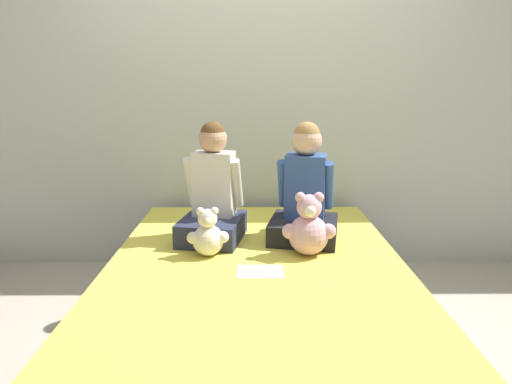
{
  "coord_description": "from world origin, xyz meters",
  "views": [
    {
      "loc": [
        -0.02,
        -2.07,
        1.27
      ],
      "look_at": [
        0.0,
        0.25,
        0.71
      ],
      "focal_mm": 32.0,
      "sensor_mm": 36.0,
      "label": 1
    }
  ],
  "objects_px": {
    "child_on_right": "(305,194)",
    "teddy_bear_held_by_left_child": "(208,235)",
    "teddy_bear_held_by_right_child": "(309,229)",
    "bed": "(256,301)",
    "child_on_left": "(213,196)",
    "sign_card": "(260,272)"
  },
  "relations": [
    {
      "from": "bed",
      "to": "child_on_right",
      "type": "height_order",
      "value": "child_on_right"
    },
    {
      "from": "bed",
      "to": "teddy_bear_held_by_left_child",
      "type": "bearing_deg",
      "value": 164.37
    },
    {
      "from": "sign_card",
      "to": "teddy_bear_held_by_left_child",
      "type": "bearing_deg",
      "value": 139.84
    },
    {
      "from": "bed",
      "to": "sign_card",
      "type": "distance_m",
      "value": 0.27
    },
    {
      "from": "child_on_left",
      "to": "teddy_bear_held_by_right_child",
      "type": "xyz_separation_m",
      "value": [
        0.49,
        -0.25,
        -0.11
      ]
    },
    {
      "from": "child_on_right",
      "to": "teddy_bear_held_by_left_child",
      "type": "bearing_deg",
      "value": -140.66
    },
    {
      "from": "child_on_left",
      "to": "teddy_bear_held_by_left_child",
      "type": "distance_m",
      "value": 0.3
    },
    {
      "from": "teddy_bear_held_by_left_child",
      "to": "child_on_right",
      "type": "bearing_deg",
      "value": 23.85
    },
    {
      "from": "child_on_right",
      "to": "teddy_bear_held_by_right_child",
      "type": "distance_m",
      "value": 0.28
    },
    {
      "from": "teddy_bear_held_by_right_child",
      "to": "sign_card",
      "type": "height_order",
      "value": "teddy_bear_held_by_right_child"
    },
    {
      "from": "child_on_right",
      "to": "teddy_bear_held_by_left_child",
      "type": "relative_size",
      "value": 2.58
    },
    {
      "from": "child_on_left",
      "to": "sign_card",
      "type": "xyz_separation_m",
      "value": [
        0.25,
        -0.48,
        -0.24
      ]
    },
    {
      "from": "child_on_left",
      "to": "teddy_bear_held_by_left_child",
      "type": "bearing_deg",
      "value": -80.83
    },
    {
      "from": "child_on_right",
      "to": "child_on_left",
      "type": "bearing_deg",
      "value": -168.03
    },
    {
      "from": "child_on_right",
      "to": "teddy_bear_held_by_right_child",
      "type": "bearing_deg",
      "value": -79.58
    },
    {
      "from": "child_on_right",
      "to": "sign_card",
      "type": "relative_size",
      "value": 3.03
    },
    {
      "from": "child_on_left",
      "to": "child_on_right",
      "type": "xyz_separation_m",
      "value": [
        0.5,
        0.0,
        0.01
      ]
    },
    {
      "from": "bed",
      "to": "child_on_left",
      "type": "relative_size",
      "value": 3.06
    },
    {
      "from": "child_on_right",
      "to": "teddy_bear_held_by_right_child",
      "type": "relative_size",
      "value": 2.0
    },
    {
      "from": "sign_card",
      "to": "child_on_left",
      "type": "bearing_deg",
      "value": 117.57
    },
    {
      "from": "bed",
      "to": "teddy_bear_held_by_left_child",
      "type": "height_order",
      "value": "teddy_bear_held_by_left_child"
    },
    {
      "from": "sign_card",
      "to": "teddy_bear_held_by_right_child",
      "type": "bearing_deg",
      "value": 42.69
    }
  ]
}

